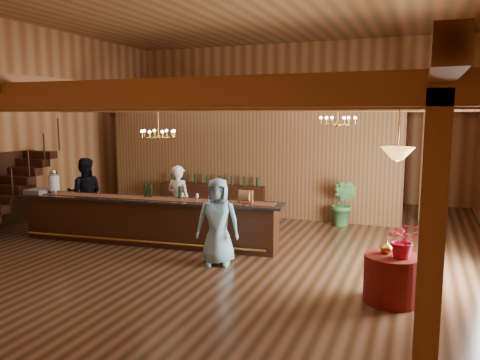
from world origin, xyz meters
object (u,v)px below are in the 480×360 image
(raffle_drum, at_px, (245,196))
(backbar_shelf, at_px, (213,199))
(tasting_bar, at_px, (148,220))
(chandelier_right, at_px, (338,120))
(bartender, at_px, (179,201))
(beverage_dispenser, at_px, (54,182))
(chandelier_left, at_px, (158,133))
(guest, at_px, (218,222))
(staff_second, at_px, (85,194))
(round_table, at_px, (392,279))
(floor_plant, at_px, (344,203))
(pendant_lamp, at_px, (398,153))

(raffle_drum, relative_size, backbar_shelf, 0.11)
(tasting_bar, bearing_deg, raffle_drum, -1.20)
(chandelier_right, xyz_separation_m, bartender, (-3.71, -0.62, -1.98))
(beverage_dispenser, xyz_separation_m, raffle_drum, (4.90, 0.40, -0.11))
(beverage_dispenser, height_order, chandelier_left, chandelier_left)
(raffle_drum, distance_m, guest, 1.10)
(tasting_bar, height_order, chandelier_left, chandelier_left)
(chandelier_left, xyz_separation_m, staff_second, (-2.41, 0.26, -1.62))
(backbar_shelf, relative_size, guest, 1.84)
(tasting_bar, distance_m, guest, 2.34)
(beverage_dispenser, relative_size, round_table, 0.67)
(bartender, height_order, staff_second, staff_second)
(chandelier_right, xyz_separation_m, floor_plant, (-0.11, 1.94, -2.24))
(round_table, bearing_deg, staff_second, 164.38)
(raffle_drum, bearing_deg, pendant_lamp, -28.95)
(floor_plant, bearing_deg, chandelier_left, -142.31)
(chandelier_left, xyz_separation_m, floor_plant, (3.88, 3.00, -1.93))
(raffle_drum, xyz_separation_m, guest, (-0.20, -1.02, -0.37))
(beverage_dispenser, bearing_deg, pendant_lamp, -9.53)
(bartender, bearing_deg, guest, 145.95)
(tasting_bar, distance_m, bartender, 0.95)
(raffle_drum, relative_size, round_table, 0.38)
(chandelier_right, xyz_separation_m, pendant_lamp, (1.43, -2.98, -0.47))
(staff_second, bearing_deg, round_table, 134.22)
(beverage_dispenser, height_order, staff_second, staff_second)
(raffle_drum, height_order, round_table, raffle_drum)
(chandelier_left, bearing_deg, chandelier_right, 14.86)
(raffle_drum, relative_size, floor_plant, 0.27)
(chandelier_right, distance_m, pendant_lamp, 3.34)
(backbar_shelf, bearing_deg, beverage_dispenser, -130.59)
(raffle_drum, xyz_separation_m, floor_plant, (1.63, 3.17, -0.62))
(bartender, xyz_separation_m, staff_second, (-2.68, -0.17, 0.05))
(backbar_shelf, xyz_separation_m, chandelier_right, (4.04, -2.14, 2.42))
(round_table, distance_m, staff_second, 8.15)
(raffle_drum, distance_m, backbar_shelf, 4.15)
(backbar_shelf, relative_size, round_table, 3.63)
(backbar_shelf, distance_m, round_table, 7.50)
(raffle_drum, height_order, backbar_shelf, raffle_drum)
(chandelier_left, distance_m, staff_second, 2.92)
(beverage_dispenser, distance_m, round_table, 8.24)
(tasting_bar, distance_m, backbar_shelf, 3.56)
(tasting_bar, bearing_deg, pendant_lamp, -21.62)
(beverage_dispenser, distance_m, chandelier_left, 2.97)
(chandelier_left, distance_m, guest, 2.90)
(bartender, distance_m, floor_plant, 4.43)
(beverage_dispenser, bearing_deg, backbar_shelf, 55.44)
(pendant_lamp, relative_size, staff_second, 0.48)
(chandelier_right, xyz_separation_m, guest, (-1.94, -2.25, -1.99))
(backbar_shelf, distance_m, pendant_lamp, 7.75)
(beverage_dispenser, height_order, round_table, beverage_dispenser)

